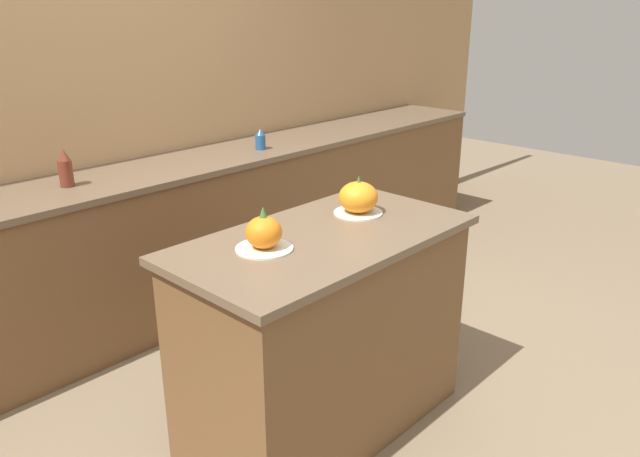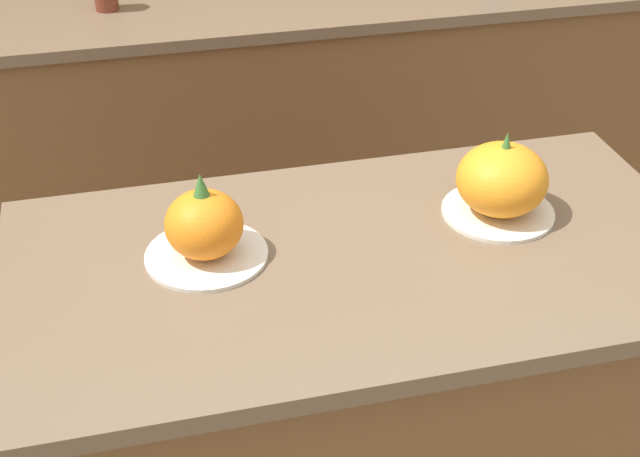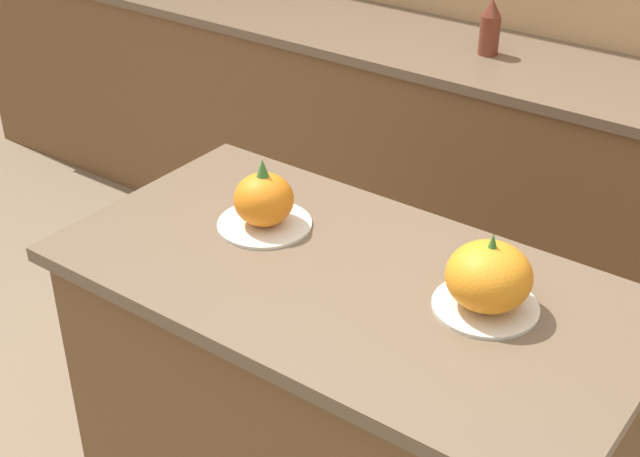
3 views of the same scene
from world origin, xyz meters
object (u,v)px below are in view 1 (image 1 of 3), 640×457
(bottle_short, at_px, (260,140))
(pumpkin_cake_left, at_px, (264,234))
(pumpkin_cake_right, at_px, (358,198))
(bottle_tall, at_px, (65,169))

(bottle_short, bearing_deg, pumpkin_cake_left, -131.13)
(pumpkin_cake_right, bearing_deg, bottle_tall, 116.91)
(pumpkin_cake_left, distance_m, pumpkin_cake_right, 0.58)
(pumpkin_cake_left, xyz_separation_m, bottle_short, (1.13, 1.29, 0.00))
(bottle_tall, height_order, bottle_short, bottle_tall)
(bottle_short, bearing_deg, pumpkin_cake_right, -113.26)
(pumpkin_cake_left, distance_m, bottle_tall, 1.39)
(pumpkin_cake_right, distance_m, bottle_short, 1.39)
(bottle_tall, distance_m, bottle_short, 1.25)
(pumpkin_cake_left, xyz_separation_m, pumpkin_cake_right, (0.58, 0.01, 0.01))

